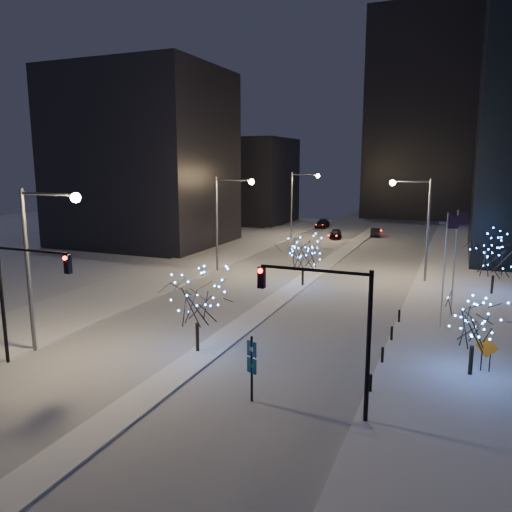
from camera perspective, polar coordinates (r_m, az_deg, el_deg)
The scene contains 25 objects.
ground at distance 26.72m, azimuth -11.64°, elevation -15.00°, with size 160.00×160.00×0.00m, color white.
road at distance 57.67m, azimuth 8.11°, elevation -0.94°, with size 20.00×130.00×0.02m, color #ADB2BD.
median at distance 52.92m, azimuth 6.76°, elevation -1.87°, with size 2.00×80.00×0.15m, color silver.
east_sidewalk at distance 41.42m, azimuth 23.29°, elevation -6.22°, with size 10.00×90.00×0.15m, color silver.
west_sidewalk at distance 49.87m, azimuth -12.20°, elevation -2.82°, with size 8.00×90.00×0.15m, color silver.
filler_west_near at distance 72.97m, azimuth -12.77°, elevation 10.79°, with size 22.00×18.00×24.00m, color black.
filler_west_far at distance 98.29m, azimuth -1.51°, elevation 8.60°, with size 18.00×16.00×16.00m, color black.
horizon_block at distance 112.48m, azimuth 19.01°, elevation 14.93°, with size 24.00×14.00×42.00m, color black.
street_lamp_w_near at distance 31.90m, azimuth -23.49°, elevation 0.79°, with size 4.40×0.56×10.00m.
street_lamp_w_mid at distance 52.27m, azimuth -3.50°, elevation 5.16°, with size 4.40×0.56×10.00m.
street_lamp_w_far at distance 75.49m, azimuth 4.86°, elevation 6.82°, with size 4.40×0.56×10.00m.
street_lamp_east at distance 50.20m, azimuth 18.10°, elevation 4.37°, with size 3.90×0.56×10.00m.
traffic_signal_west at distance 30.53m, azimuth -25.27°, elevation -3.09°, with size 5.26×0.43×7.00m.
traffic_signal_east at distance 22.39m, azimuth 8.89°, elevation -6.92°, with size 5.26×0.43×7.00m.
flagpoles at distance 37.65m, azimuth 21.38°, elevation -0.30°, with size 1.35×2.60×8.00m.
bollards at distance 31.93m, azimuth 14.78°, elevation -9.63°, with size 0.16×12.16×0.90m.
car_near at distance 77.74m, azimuth 9.09°, elevation 2.54°, with size 1.67×4.15×1.41m, color black.
car_mid at distance 81.03m, azimuth 13.49°, elevation 2.68°, with size 1.43×4.10×1.35m, color black.
car_far at distance 90.10m, azimuth 7.60°, elevation 3.68°, with size 2.00×4.91×1.42m, color black.
holiday_tree_median_near at distance 30.16m, azimuth -6.82°, elevation -4.79°, with size 5.37×5.37×5.22m.
holiday_tree_median_far at distance 46.45m, azimuth 5.40°, elevation 0.28°, with size 4.35×4.35×4.74m.
holiday_tree_plaza_near at distance 29.22m, azimuth 23.66°, elevation -7.02°, with size 4.16×4.16×4.45m.
holiday_tree_plaza_far at distance 47.88m, azimuth 25.63°, elevation -0.03°, with size 4.82×4.82×5.40m.
wayfinding_sign at distance 24.48m, azimuth -0.49°, elevation -12.01°, with size 0.57×0.30×3.33m.
construction_sign at distance 30.49m, azimuth 24.84°, elevation -9.78°, with size 1.18×0.30×1.99m.
Camera 1 is at (13.80, -19.81, 11.46)m, focal length 35.00 mm.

